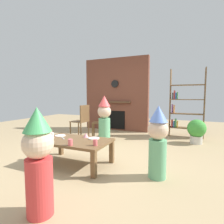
{
  "coord_description": "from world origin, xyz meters",
  "views": [
    {
      "loc": [
        1.6,
        -2.94,
        1.15
      ],
      "look_at": [
        0.15,
        0.4,
        0.82
      ],
      "focal_mm": 28.33,
      "sensor_mm": 36.0,
      "label": 1
    }
  ],
  "objects_px": {
    "paper_cup_near_left": "(95,142)",
    "child_by_the_chairs": "(104,118)",
    "dining_chair_left": "(82,119)",
    "paper_cup_far_left": "(70,142)",
    "child_in_pink": "(158,140)",
    "paper_cup_center": "(52,136)",
    "dining_chair_middle": "(103,120)",
    "paper_cup_near_right": "(50,134)",
    "birthday_cake_slice": "(86,135)",
    "coffee_table": "(74,143)",
    "paper_plate_front": "(94,138)",
    "potted_plant_tall": "(197,130)",
    "bookshelf": "(184,106)",
    "paper_plate_rear": "(60,136)",
    "child_with_cone_hat": "(39,159)"
  },
  "relations": [
    {
      "from": "paper_cup_near_left",
      "to": "child_by_the_chairs",
      "type": "bearing_deg",
      "value": 111.17
    },
    {
      "from": "child_by_the_chairs",
      "to": "dining_chair_left",
      "type": "xyz_separation_m",
      "value": [
        -0.86,
        0.36,
        -0.1
      ]
    },
    {
      "from": "paper_cup_far_left",
      "to": "child_in_pink",
      "type": "bearing_deg",
      "value": 16.08
    },
    {
      "from": "paper_cup_center",
      "to": "dining_chair_middle",
      "type": "distance_m",
      "value": 1.88
    },
    {
      "from": "paper_cup_near_right",
      "to": "dining_chair_left",
      "type": "height_order",
      "value": "dining_chair_left"
    },
    {
      "from": "birthday_cake_slice",
      "to": "dining_chair_middle",
      "type": "xyz_separation_m",
      "value": [
        -0.43,
        1.58,
        0.06
      ]
    },
    {
      "from": "coffee_table",
      "to": "dining_chair_middle",
      "type": "relative_size",
      "value": 1.31
    },
    {
      "from": "paper_plate_front",
      "to": "potted_plant_tall",
      "type": "xyz_separation_m",
      "value": [
        1.68,
        2.06,
        -0.1
      ]
    },
    {
      "from": "bookshelf",
      "to": "paper_cup_near_left",
      "type": "relative_size",
      "value": 20.35
    },
    {
      "from": "child_by_the_chairs",
      "to": "child_in_pink",
      "type": "bearing_deg",
      "value": 43.8
    },
    {
      "from": "bookshelf",
      "to": "paper_cup_center",
      "type": "relative_size",
      "value": 19.63
    },
    {
      "from": "bookshelf",
      "to": "coffee_table",
      "type": "relative_size",
      "value": 1.61
    },
    {
      "from": "paper_cup_near_left",
      "to": "child_in_pink",
      "type": "relative_size",
      "value": 0.09
    },
    {
      "from": "paper_plate_rear",
      "to": "child_in_pink",
      "type": "xyz_separation_m",
      "value": [
        1.77,
        -0.09,
        0.11
      ]
    },
    {
      "from": "child_in_pink",
      "to": "paper_cup_center",
      "type": "bearing_deg",
      "value": 1.75
    },
    {
      "from": "paper_cup_near_left",
      "to": "child_with_cone_hat",
      "type": "bearing_deg",
      "value": -92.18
    },
    {
      "from": "dining_chair_middle",
      "to": "paper_cup_near_left",
      "type": "bearing_deg",
      "value": 89.9
    },
    {
      "from": "coffee_table",
      "to": "paper_cup_center",
      "type": "relative_size",
      "value": 12.19
    },
    {
      "from": "bookshelf",
      "to": "paper_cup_far_left",
      "type": "bearing_deg",
      "value": -114.38
    },
    {
      "from": "coffee_table",
      "to": "paper_plate_rear",
      "type": "relative_size",
      "value": 6.27
    },
    {
      "from": "paper_plate_front",
      "to": "birthday_cake_slice",
      "type": "height_order",
      "value": "birthday_cake_slice"
    },
    {
      "from": "paper_cup_near_right",
      "to": "dining_chair_left",
      "type": "bearing_deg",
      "value": 104.39
    },
    {
      "from": "coffee_table",
      "to": "child_with_cone_hat",
      "type": "bearing_deg",
      "value": -69.41
    },
    {
      "from": "paper_cup_near_left",
      "to": "paper_cup_center",
      "type": "xyz_separation_m",
      "value": [
        -0.91,
        0.09,
        0.0
      ]
    },
    {
      "from": "paper_cup_far_left",
      "to": "dining_chair_middle",
      "type": "distance_m",
      "value": 2.17
    },
    {
      "from": "paper_cup_near_left",
      "to": "paper_plate_rear",
      "type": "bearing_deg",
      "value": 161.58
    },
    {
      "from": "paper_cup_far_left",
      "to": "potted_plant_tall",
      "type": "relative_size",
      "value": 0.16
    },
    {
      "from": "child_by_the_chairs",
      "to": "dining_chair_left",
      "type": "height_order",
      "value": "child_by_the_chairs"
    },
    {
      "from": "coffee_table",
      "to": "birthday_cake_slice",
      "type": "relative_size",
      "value": 11.81
    },
    {
      "from": "paper_cup_near_right",
      "to": "paper_plate_rear",
      "type": "distance_m",
      "value": 0.17
    },
    {
      "from": "paper_cup_near_left",
      "to": "paper_plate_rear",
      "type": "height_order",
      "value": "paper_cup_near_left"
    },
    {
      "from": "paper_cup_far_left",
      "to": "child_by_the_chairs",
      "type": "height_order",
      "value": "child_by_the_chairs"
    },
    {
      "from": "paper_cup_near_right",
      "to": "dining_chair_middle",
      "type": "distance_m",
      "value": 1.8
    },
    {
      "from": "coffee_table",
      "to": "birthday_cake_slice",
      "type": "height_order",
      "value": "birthday_cake_slice"
    },
    {
      "from": "child_in_pink",
      "to": "potted_plant_tall",
      "type": "relative_size",
      "value": 1.74
    },
    {
      "from": "paper_plate_front",
      "to": "paper_cup_near_left",
      "type": "bearing_deg",
      "value": -57.95
    },
    {
      "from": "paper_plate_rear",
      "to": "paper_cup_center",
      "type": "bearing_deg",
      "value": -92.67
    },
    {
      "from": "birthday_cake_slice",
      "to": "child_in_pink",
      "type": "distance_m",
      "value": 1.3
    },
    {
      "from": "coffee_table",
      "to": "paper_cup_far_left",
      "type": "distance_m",
      "value": 0.35
    },
    {
      "from": "paper_cup_near_right",
      "to": "paper_cup_far_left",
      "type": "xyz_separation_m",
      "value": [
        0.67,
        -0.32,
        0.0
      ]
    },
    {
      "from": "bookshelf",
      "to": "coffee_table",
      "type": "height_order",
      "value": "bookshelf"
    },
    {
      "from": "paper_cup_center",
      "to": "child_by_the_chairs",
      "type": "relative_size",
      "value": 0.08
    },
    {
      "from": "paper_plate_rear",
      "to": "child_in_pink",
      "type": "bearing_deg",
      "value": -2.86
    },
    {
      "from": "paper_cup_near_left",
      "to": "dining_chair_middle",
      "type": "height_order",
      "value": "dining_chair_middle"
    },
    {
      "from": "bookshelf",
      "to": "paper_cup_center",
      "type": "height_order",
      "value": "bookshelf"
    },
    {
      "from": "birthday_cake_slice",
      "to": "child_by_the_chairs",
      "type": "bearing_deg",
      "value": 99.13
    },
    {
      "from": "bookshelf",
      "to": "paper_plate_rear",
      "type": "bearing_deg",
      "value": -125.79
    },
    {
      "from": "coffee_table",
      "to": "dining_chair_left",
      "type": "xyz_separation_m",
      "value": [
        -0.96,
        1.72,
        0.15
      ]
    },
    {
      "from": "paper_cup_near_left",
      "to": "paper_cup_far_left",
      "type": "distance_m",
      "value": 0.37
    },
    {
      "from": "coffee_table",
      "to": "paper_plate_rear",
      "type": "xyz_separation_m",
      "value": [
        -0.41,
        0.14,
        0.06
      ]
    }
  ]
}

